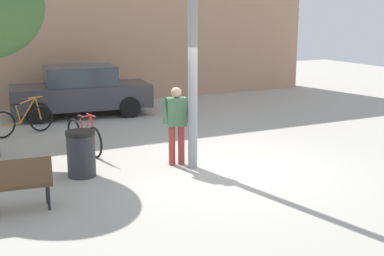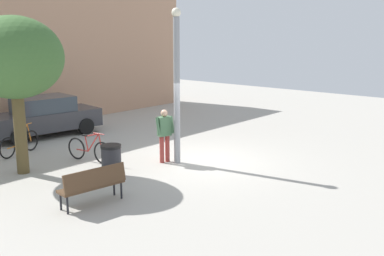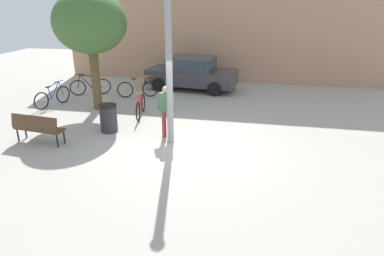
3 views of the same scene
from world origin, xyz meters
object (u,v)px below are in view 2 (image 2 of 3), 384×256
Objects in this scene: person_by_lamppost at (164,132)px; trash_bin at (111,161)px; lamppost at (177,83)px; parked_car_charcoal at (44,116)px; bicycle_orange at (20,143)px; park_bench at (93,183)px; plaza_tree at (14,59)px; bicycle_red at (90,150)px.

person_by_lamppost reaches higher than trash_bin.
parked_car_charcoal is (-0.65, 6.44, -1.71)m from lamppost.
parked_car_charcoal reaches higher than bicycle_orange.
trash_bin is (-1.58, -5.98, -0.31)m from parked_car_charcoal.
lamppost is at bearing -84.24° from parked_car_charcoal.
park_bench is 1.79× the size of trash_bin.
person_by_lamppost is 0.37× the size of plaza_tree.
park_bench is 0.37× the size of plaza_tree.
person_by_lamppost is 0.38× the size of parked_car_charcoal.
lamppost reaches higher than person_by_lamppost.
plaza_tree is 3.54m from bicycle_red.
lamppost is 3.05m from trash_bin.
lamppost is 5.11× the size of trash_bin.
park_bench is (-3.68, -1.24, -0.42)m from person_by_lamppost.
bicycle_red is at bearing 54.58° from park_bench.
parked_car_charcoal reaches higher than trash_bin.
bicycle_orange is (0.98, 1.94, -2.90)m from plaza_tree.
bicycle_orange is (1.19, 5.52, -0.16)m from park_bench.
bicycle_red is at bearing -68.27° from bicycle_orange.
plaza_tree is 3.87m from trash_bin.
trash_bin is at bearing 39.45° from park_bench.
bicycle_orange is at bearing 120.10° from person_by_lamppost.
parked_car_charcoal reaches higher than park_bench.
person_by_lamppost is at bearing -85.90° from parked_car_charcoal.
park_bench is at bearing -113.80° from parked_car_charcoal.
bicycle_red is 1.95× the size of trash_bin.
person_by_lamppost is at bearing -3.76° from trash_bin.
park_bench is 5.65m from bicycle_orange.
plaza_tree is 1.02× the size of parked_car_charcoal.
person_by_lamppost is 2.08m from trash_bin.
trash_bin is (-0.51, -1.69, 0.08)m from bicycle_red.
bicycle_orange is at bearing 77.82° from park_bench.
lamppost is at bearing -57.73° from person_by_lamppost.
plaza_tree is 2.59× the size of bicycle_orange.
bicycle_orange and bicycle_red have the same top height.
person_by_lamppost is 4.99m from bicycle_orange.
plaza_tree reaches higher than parked_car_charcoal.
lamppost reaches higher than trash_bin.
person_by_lamppost is 0.97× the size of bicycle_orange.
person_by_lamppost is 1.02× the size of park_bench.
park_bench is 8.03m from parked_car_charcoal.
bicycle_orange is (-2.49, 4.29, -0.58)m from person_by_lamppost.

